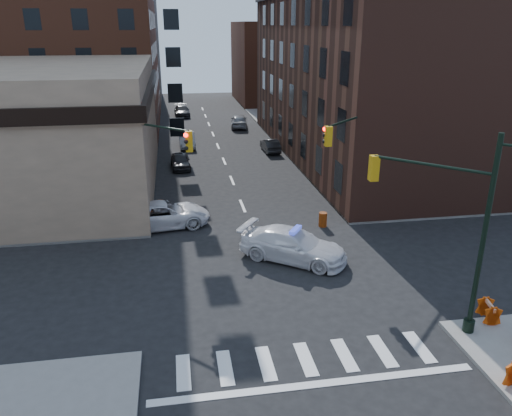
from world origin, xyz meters
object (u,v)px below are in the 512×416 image
object	(u,v)px
barrel_road	(323,219)
barricade_se_a	(489,311)
police_car	(293,245)
parked_car_wfar	(187,140)
barrel_bank	(160,209)
pedestrian_b	(32,217)
pickup	(163,215)
parked_car_enear	(270,145)
pedestrian_a	(93,220)
barricade_nw_a	(142,218)
parked_car_wnear	(180,161)

from	to	relation	value
barrel_road	barricade_se_a	distance (m)	11.90
police_car	parked_car_wfar	xyz separation A→B (m)	(-4.56, 26.77, -0.12)
barricade_se_a	police_car	bearing A→B (deg)	53.93
barricade_se_a	barrel_bank	bearing A→B (deg)	53.95
pedestrian_b	barrel_bank	distance (m)	7.53
pickup	parked_car_wfar	distance (m)	21.15
pickup	barricade_se_a	xyz separation A→B (m)	(13.33, -12.85, -0.24)
parked_car_enear	barrel_bank	world-z (taller)	parked_car_enear
parked_car_enear	pedestrian_a	xyz separation A→B (m)	(-14.00, -18.62, 0.44)
parked_car_enear	barricade_se_a	distance (m)	30.65
parked_car_enear	barricade_nw_a	xyz separation A→B (m)	(-11.32, -17.74, 0.02)
pickup	pedestrian_b	world-z (taller)	pedestrian_b
barricade_se_a	pickup	bearing A→B (deg)	57.21
pedestrian_a	pedestrian_b	bearing A→B (deg)	-163.64
barrel_bank	barricade_nw_a	xyz separation A→B (m)	(-1.02, -1.89, 0.13)
parked_car_wnear	barrel_bank	bearing A→B (deg)	-101.09
parked_car_enear	barrel_road	world-z (taller)	parked_car_enear
parked_car_wfar	parked_car_enear	size ratio (longest dim) A/B	1.11
parked_car_wfar	pedestrian_b	size ratio (longest dim) A/B	2.34
parked_car_enear	parked_car_wfar	bearing A→B (deg)	-24.85
police_car	pedestrian_b	bearing A→B (deg)	102.69
parked_car_enear	police_car	bearing A→B (deg)	80.40
pickup	parked_car_wnear	xyz separation A→B (m)	(1.34, 13.12, -0.14)
police_car	parked_car_enear	bearing A→B (deg)	26.80
police_car	barricade_se_a	distance (m)	9.69
pedestrian_a	parked_car_enear	bearing A→B (deg)	86.16
pickup	parked_car_wnear	bearing A→B (deg)	-14.45
barrel_bank	barricade_se_a	distance (m)	19.94
pickup	parked_car_wfar	bearing A→B (deg)	-14.57
parked_car_enear	barricade_se_a	world-z (taller)	parked_car_enear
pedestrian_a	barrel_road	distance (m)	13.57
pedestrian_a	barrel_road	world-z (taller)	pedestrian_a
parked_car_wfar	barrel_bank	size ratio (longest dim) A/B	4.09
pedestrian_b	parked_car_wfar	bearing A→B (deg)	68.56
pickup	parked_car_enear	bearing A→B (deg)	-38.37
parked_car_wnear	pedestrian_a	size ratio (longest dim) A/B	2.06
parked_car_wnear	barrel_bank	size ratio (longest dim) A/B	3.64
pedestrian_a	barricade_se_a	world-z (taller)	pedestrian_a
pickup	parked_car_enear	xyz separation A→B (m)	(10.08, 17.63, -0.15)
barricade_nw_a	pedestrian_b	bearing A→B (deg)	-169.07
parked_car_wnear	parked_car_enear	bearing A→B (deg)	24.01
parked_car_wnear	parked_car_enear	size ratio (longest dim) A/B	0.99
barrel_road	barrel_bank	xyz separation A→B (m)	(-9.84, 3.33, 0.08)
barrel_road	police_car	bearing A→B (deg)	-124.43
police_car	barrel_bank	size ratio (longest dim) A/B	5.42
pedestrian_b	barricade_se_a	bearing A→B (deg)	-28.36
parked_car_wfar	barrel_road	size ratio (longest dim) A/B	4.85
pedestrian_a	barricade_nw_a	size ratio (longest dim) A/B	1.37
police_car	pedestrian_a	bearing A→B (deg)	100.92
parked_car_wfar	pedestrian_a	distance (m)	22.86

